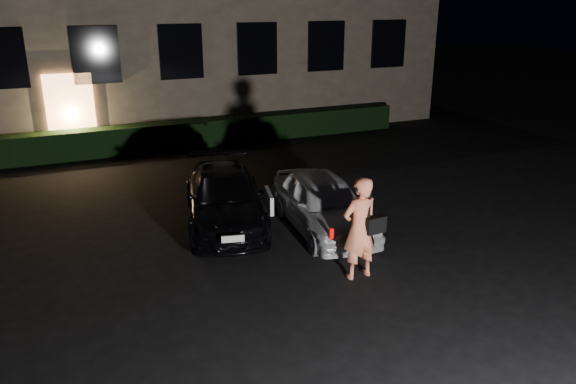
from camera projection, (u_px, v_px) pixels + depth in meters
name	position (u px, v px, depth m)	size (l,w,h in m)	color
ground	(347.00, 292.00, 9.38)	(80.00, 80.00, 0.00)	black
hedge	(189.00, 134.00, 18.32)	(15.00, 0.70, 0.85)	black
sedan	(225.00, 197.00, 12.09)	(2.48, 4.23, 1.15)	black
hatch	(323.00, 203.00, 11.72)	(1.75, 3.64, 1.20)	silver
man	(360.00, 228.00, 9.61)	(0.79, 0.50, 1.84)	#FF835B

